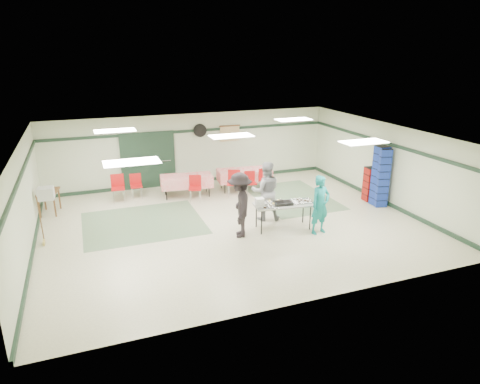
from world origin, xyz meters
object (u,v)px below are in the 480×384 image
object	(u,v)px
volunteer_dark	(240,205)
chair_b	(234,180)
serving_table	(283,205)
printer_table	(48,194)
chair_c	(265,178)
crate_stack_blue_b	(382,178)
crate_stack_red	(370,184)
broom	(40,220)
office_printer	(46,193)
chair_a	(250,180)
dining_table_a	(244,175)
dining_table_b	(187,181)
chair_loose_a	(136,183)
chair_loose_b	(118,185)
crate_stack_blue_a	(380,176)
chair_d	(195,185)
volunteer_teal	(320,205)
volunteer_grey	(266,191)

from	to	relation	value
volunteer_dark	chair_b	xyz separation A→B (m)	(1.02, 3.31, -0.34)
serving_table	printer_table	world-z (taller)	serving_table
chair_b	printer_table	bearing A→B (deg)	-159.96
chair_c	crate_stack_blue_b	distance (m)	4.06
crate_stack_red	broom	distance (m)	10.38
office_printer	chair_a	bearing A→B (deg)	6.36
dining_table_a	crate_stack_red	bearing A→B (deg)	-30.24
serving_table	volunteer_dark	size ratio (longest dim) A/B	0.96
dining_table_b	chair_a	size ratio (longest dim) A/B	2.24
dining_table_b	chair_loose_a	size ratio (longest dim) A/B	2.21
volunteer_dark	chair_a	size ratio (longest dim) A/B	2.19
chair_b	office_printer	world-z (taller)	office_printer
dining_table_a	crate_stack_red	distance (m)	4.49
chair_c	office_printer	bearing A→B (deg)	171.93
serving_table	chair_b	world-z (taller)	chair_b
dining_table_b	chair_a	bearing A→B (deg)	-7.67
dining_table_a	dining_table_b	distance (m)	2.20
serving_table	dining_table_a	world-z (taller)	dining_table_a
chair_loose_b	dining_table_a	bearing A→B (deg)	0.31
chair_b	crate_stack_blue_a	size ratio (longest dim) A/B	0.46
dining_table_b	chair_loose_a	xyz separation A→B (m)	(-1.71, 0.48, -0.05)
chair_d	volunteer_teal	bearing A→B (deg)	-37.83
volunteer_dark	chair_a	xyz separation A→B (m)	(1.64, 3.31, -0.41)
chair_a	office_printer	size ratio (longest dim) A/B	1.82
crate_stack_red	broom	bearing A→B (deg)	179.02
dining_table_b	chair_b	distance (m)	1.68
crate_stack_blue_a	volunteer_dark	bearing A→B (deg)	-171.97
volunteer_dark	dining_table_a	size ratio (longest dim) A/B	0.90
volunteer_grey	chair_d	xyz separation A→B (m)	(-1.57, 2.43, -0.37)
dining_table_b	crate_stack_blue_a	world-z (taller)	crate_stack_blue_a
chair_d	printer_table	world-z (taller)	chair_d
chair_loose_a	crate_stack_blue_b	distance (m)	8.40
volunteer_grey	chair_a	xyz separation A→B (m)	(0.47, 2.43, -0.40)
dining_table_b	chair_loose_b	distance (m)	2.36
volunteer_teal	printer_table	bearing A→B (deg)	137.87
chair_a	printer_table	size ratio (longest dim) A/B	0.87
crate_stack_red	chair_c	bearing A→B (deg)	144.72
dining_table_a	dining_table_b	size ratio (longest dim) A/B	1.09
volunteer_grey	crate_stack_blue_b	distance (m)	4.07
chair_a	broom	bearing A→B (deg)	-155.82
chair_b	chair_d	distance (m)	1.42
dining_table_b	chair_b	size ratio (longest dim) A/B	2.00
volunteer_dark	dining_table_b	bearing A→B (deg)	-154.10
volunteer_teal	volunteer_dark	size ratio (longest dim) A/B	0.92
chair_d	chair_loose_b	xyz separation A→B (m)	(-2.50, 0.86, 0.03)
dining_table_b	crate_stack_red	bearing A→B (deg)	-18.09
office_printer	dining_table_b	bearing A→B (deg)	14.95
dining_table_b	dining_table_a	bearing A→B (deg)	6.83
chair_b	broom	size ratio (longest dim) A/B	0.69
chair_d	chair_loose_a	xyz separation A→B (m)	(-1.87, 1.05, -0.03)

